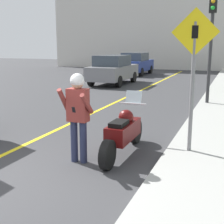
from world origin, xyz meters
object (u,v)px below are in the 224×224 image
Objects in this scene: motorcycle at (124,132)px; traffic_light at (212,27)px; crossing_sign at (193,67)px; parked_car_blue at (136,63)px; parked_car_grey at (113,70)px; person_biker at (78,109)px.

traffic_light is (1.16, 6.08, 2.42)m from motorcycle.
crossing_sign is at bearing -88.50° from traffic_light.
traffic_light reaches higher than parked_car_blue.
parked_car_grey reaches higher than motorcycle.
person_biker is 2.38m from crossing_sign.
person_biker is 0.62× the size of crossing_sign.
person_biker is 0.42× the size of parked_car_blue.
crossing_sign reaches higher than parked_car_grey.
traffic_light reaches higher than motorcycle.
crossing_sign is at bearing -69.10° from parked_car_blue.
parked_car_blue is at bearing 95.27° from parked_car_grey.
motorcycle is 1.16m from person_biker.
motorcycle is 6.64m from traffic_light.
parked_car_grey is (-3.94, 11.86, -0.22)m from person_biker.
crossing_sign is at bearing 14.34° from motorcycle.
traffic_light is at bearing 74.99° from person_biker.
person_biker is 7.30m from traffic_light.
motorcycle is at bearing -67.48° from parked_car_grey.
motorcycle is at bearing 47.94° from person_biker.
motorcycle is 0.55× the size of parked_car_blue.
parked_car_grey is (-4.61, 11.12, 0.37)m from motorcycle.
traffic_light reaches higher than parked_car_grey.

